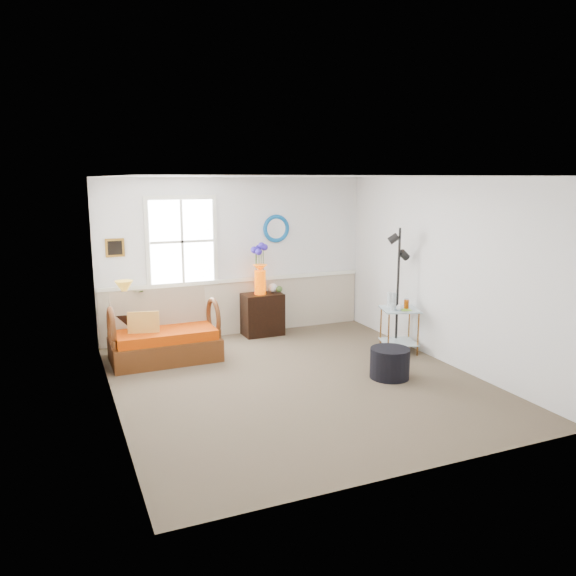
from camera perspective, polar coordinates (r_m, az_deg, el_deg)
name	(u,v)px	position (r m, az deg, el deg)	size (l,w,h in m)	color
floor	(297,381)	(7.35, 0.94, -9.47)	(4.50, 5.00, 0.01)	brown
ceiling	(298,176)	(6.88, 1.01, 11.26)	(4.50, 5.00, 0.01)	white
walls	(298,283)	(7.00, 0.97, 0.55)	(4.51, 5.01, 2.60)	white
wainscot	(238,308)	(9.44, -5.14, -1.99)	(4.46, 0.02, 0.90)	#C5B59A
chair_rail	(237,280)	(9.34, -5.18, 0.81)	(4.46, 0.04, 0.06)	white
window	(182,242)	(9.01, -10.72, 4.66)	(1.14, 0.06, 1.44)	white
picture	(115,248)	(8.87, -17.18, 3.93)	(0.28, 0.03, 0.28)	#B37A28
mirror	(276,229)	(9.47, -1.23, 6.06)	(0.47, 0.47, 0.07)	#1972B2
loveseat	(164,327)	(8.22, -12.47, -3.87)	(1.51, 0.86, 0.99)	#4C250A
throw_pillow	(144,327)	(8.11, -14.45, -3.85)	(0.43, 0.11, 0.43)	orange
lamp_stand	(128,334)	(8.60, -15.95, -4.54)	(0.37, 0.37, 0.65)	black
table_lamp	(125,297)	(8.44, -16.26, -0.89)	(0.26, 0.26, 0.48)	gold
potted_plant	(137,303)	(8.51, -15.11, -1.46)	(0.31, 0.34, 0.26)	#3F5F2A
cabinet	(262,314)	(9.38, -2.61, -2.68)	(0.65, 0.42, 0.70)	black
flower_vase	(260,269)	(9.20, -2.86, 1.90)	(0.24, 0.24, 0.83)	#E24D00
side_table	(399,330)	(8.62, 11.21, -4.23)	(0.53, 0.53, 0.67)	#AA6F31
tabletop_items	(399,301)	(8.54, 11.22, -1.27)	(0.39, 0.39, 0.23)	silver
floor_lamp	(398,289)	(8.65, 11.09, -0.11)	(0.27, 0.27, 1.86)	black
ottoman	(390,363)	(7.53, 10.30, -7.51)	(0.52, 0.52, 0.40)	black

